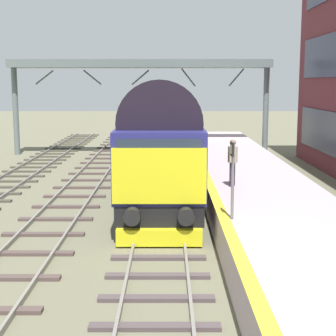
# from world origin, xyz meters

# --- Properties ---
(ground_plane) EXTENTS (140.00, 140.00, 0.00)m
(ground_plane) POSITION_xyz_m (0.00, 0.00, 0.00)
(ground_plane) COLOR #66644E
(ground_plane) RESTS_ON ground
(track_main) EXTENTS (2.50, 60.00, 0.15)m
(track_main) POSITION_xyz_m (0.00, 0.00, 0.05)
(track_main) COLOR gray
(track_main) RESTS_ON ground
(track_adjacent_west) EXTENTS (2.50, 60.00, 0.15)m
(track_adjacent_west) POSITION_xyz_m (-3.54, -0.00, 0.06)
(track_adjacent_west) COLOR gray
(track_adjacent_west) RESTS_ON ground
(station_platform) EXTENTS (4.00, 44.00, 1.01)m
(station_platform) POSITION_xyz_m (3.60, 0.00, 0.50)
(station_platform) COLOR #BAA5A9
(station_platform) RESTS_ON ground
(diesel_locomotive) EXTENTS (2.74, 19.55, 4.68)m
(diesel_locomotive) POSITION_xyz_m (0.00, 6.73, 2.49)
(diesel_locomotive) COLOR black
(diesel_locomotive) RESTS_ON ground
(platform_number_sign) EXTENTS (0.10, 0.44, 2.05)m
(platform_number_sign) POSITION_xyz_m (1.94, -3.63, 2.36)
(platform_number_sign) COLOR slate
(platform_number_sign) RESTS_ON station_platform
(waiting_passenger) EXTENTS (0.46, 0.46, 1.64)m
(waiting_passenger) POSITION_xyz_m (2.50, 0.92, 1.99)
(waiting_passenger) COLOR #32273E
(waiting_passenger) RESTS_ON station_platform
(overhead_footbridge) EXTENTS (16.40, 2.00, 6.03)m
(overhead_footbridge) POSITION_xyz_m (-1.50, 16.67, 5.53)
(overhead_footbridge) COLOR slate
(overhead_footbridge) RESTS_ON ground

